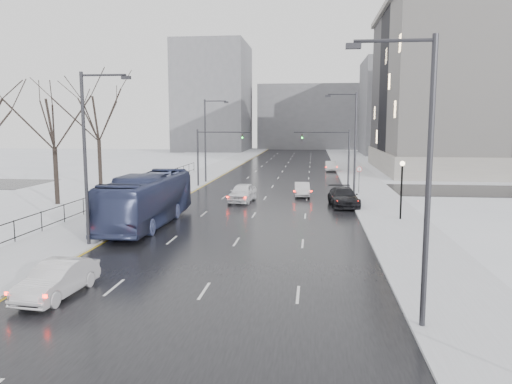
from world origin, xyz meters
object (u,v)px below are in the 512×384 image
at_px(lamppost_r_mid, 402,181).
at_px(sedan_right_far, 343,197).
at_px(mast_signal_right, 339,152).
at_px(streetlight_l_far, 207,136).
at_px(tree_park_e, 101,190).
at_px(mast_signal_left, 207,151).
at_px(streetlight_r_near, 422,169).
at_px(sedan_center_near, 242,193).
at_px(no_uturn_sign, 359,172).
at_px(streetlight_r_mid, 353,140).
at_px(streetlight_l_near, 89,150).
at_px(tree_park_d, 58,205).
at_px(bus, 147,199).
at_px(sedan_right_distant, 331,166).
at_px(sedan_right_near, 302,189).
at_px(sedan_left_near, 57,279).

height_order(lamppost_r_mid, sedan_right_far, lamppost_r_mid).
bearing_deg(mast_signal_right, streetlight_l_far, 165.52).
relative_size(tree_park_e, mast_signal_left, 2.08).
xyz_separation_m(streetlight_r_near, mast_signal_right, (-0.84, 38.00, -1.51)).
bearing_deg(sedan_center_near, tree_park_e, 163.99).
distance_m(streetlight_r_near, no_uturn_sign, 34.18).
xyz_separation_m(streetlight_l_far, lamppost_r_mid, (19.17, -22.00, -2.67)).
bearing_deg(mast_signal_left, streetlight_r_mid, -27.31).
bearing_deg(sedan_right_far, sedan_center_near, 164.95).
relative_size(streetlight_l_near, streetlight_l_far, 1.00).
xyz_separation_m(tree_park_d, streetlight_r_near, (25.97, -24.00, 5.62)).
distance_m(mast_signal_left, no_uturn_sign, 17.10).
xyz_separation_m(streetlight_r_mid, sedan_center_near, (-10.00, -2.43, -4.74)).
distance_m(streetlight_r_near, lamppost_r_mid, 20.38).
relative_size(tree_park_d, streetlight_l_far, 1.25).
bearing_deg(bus, streetlight_l_near, -100.23).
relative_size(mast_signal_left, sedan_center_near, 1.32).
bearing_deg(lamppost_r_mid, sedan_right_distant, 95.57).
bearing_deg(tree_park_e, tree_park_d, -87.71).
relative_size(mast_signal_right, bus, 0.50).
relative_size(streetlight_l_far, bus, 0.77).
bearing_deg(bus, sedan_right_near, 55.54).
distance_m(streetlight_l_near, mast_signal_left, 28.05).
relative_size(mast_signal_right, sedan_center_near, 1.32).
distance_m(streetlight_l_near, sedan_right_far, 22.76).
height_order(sedan_right_far, sedan_right_distant, sedan_right_far).
bearing_deg(tree_park_e, streetlight_l_near, -67.31).
xyz_separation_m(mast_signal_right, sedan_center_near, (-9.16, -10.42, -3.23)).
xyz_separation_m(tree_park_d, mast_signal_left, (10.47, 14.00, 4.11)).
distance_m(streetlight_r_near, mast_signal_right, 38.04).
bearing_deg(sedan_right_far, tree_park_e, 156.94).
bearing_deg(sedan_right_distant, lamppost_r_mid, -85.63).
bearing_deg(lamppost_r_mid, mast_signal_right, 101.54).
bearing_deg(sedan_left_near, mast_signal_left, 96.83).
bearing_deg(streetlight_l_near, sedan_right_near, 61.70).
bearing_deg(mast_signal_right, tree_park_e, -171.10).
distance_m(tree_park_d, sedan_right_distant, 42.97).
bearing_deg(sedan_right_distant, mast_signal_left, -125.96).
xyz_separation_m(tree_park_e, sedan_center_near, (16.37, -6.43, 0.88)).
xyz_separation_m(tree_park_d, mast_signal_right, (25.13, 14.00, 4.11)).
relative_size(tree_park_d, mast_signal_left, 1.92).
distance_m(bus, sedan_center_near, 12.33).
xyz_separation_m(streetlight_l_far, sedan_right_far, (15.37, -15.90, -4.77)).
bearing_deg(sedan_left_near, sedan_right_distant, 81.67).
height_order(tree_park_e, sedan_right_near, tree_park_e).
distance_m(streetlight_r_mid, lamppost_r_mid, 10.73).
xyz_separation_m(lamppost_r_mid, sedan_right_distant, (-3.80, 38.94, -2.17)).
bearing_deg(mast_signal_left, tree_park_d, -126.80).
xyz_separation_m(streetlight_l_near, sedan_right_far, (15.37, 16.10, -4.77)).
relative_size(no_uturn_sign, bus, 0.21).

